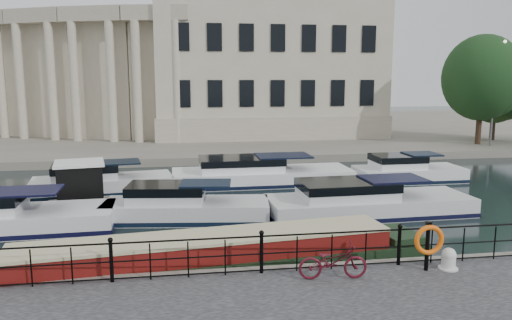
{
  "coord_description": "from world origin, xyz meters",
  "views": [
    {
      "loc": [
        -2.13,
        -15.15,
        5.9
      ],
      "look_at": [
        0.5,
        2.0,
        3.0
      ],
      "focal_mm": 35.0,
      "sensor_mm": 36.0,
      "label": 1
    }
  ],
  "objects_px": {
    "mooring_bollard": "(449,259)",
    "narrowboat": "(207,262)",
    "life_ring_post": "(429,241)",
    "harbour_hut": "(80,187)",
    "bicycle": "(333,261)"
  },
  "relations": [
    {
      "from": "mooring_bollard",
      "to": "life_ring_post",
      "type": "height_order",
      "value": "life_ring_post"
    },
    {
      "from": "mooring_bollard",
      "to": "harbour_hut",
      "type": "relative_size",
      "value": 0.19
    },
    {
      "from": "mooring_bollard",
      "to": "narrowboat",
      "type": "height_order",
      "value": "narrowboat"
    },
    {
      "from": "mooring_bollard",
      "to": "harbour_hut",
      "type": "xyz_separation_m",
      "value": [
        -11.93,
        10.75,
        0.12
      ]
    },
    {
      "from": "narrowboat",
      "to": "harbour_hut",
      "type": "height_order",
      "value": "harbour_hut"
    },
    {
      "from": "life_ring_post",
      "to": "narrowboat",
      "type": "height_order",
      "value": "life_ring_post"
    },
    {
      "from": "narrowboat",
      "to": "life_ring_post",
      "type": "bearing_deg",
      "value": -26.14
    },
    {
      "from": "bicycle",
      "to": "narrowboat",
      "type": "xyz_separation_m",
      "value": [
        -3.23,
        2.23,
        -0.67
      ]
    },
    {
      "from": "harbour_hut",
      "to": "mooring_bollard",
      "type": "bearing_deg",
      "value": -52.19
    },
    {
      "from": "life_ring_post",
      "to": "harbour_hut",
      "type": "relative_size",
      "value": 0.43
    },
    {
      "from": "harbour_hut",
      "to": "life_ring_post",
      "type": "bearing_deg",
      "value": -54.03
    },
    {
      "from": "mooring_bollard",
      "to": "narrowboat",
      "type": "xyz_separation_m",
      "value": [
        -6.67,
        2.05,
        -0.47
      ]
    },
    {
      "from": "mooring_bollard",
      "to": "life_ring_post",
      "type": "bearing_deg",
      "value": -173.75
    },
    {
      "from": "narrowboat",
      "to": "bicycle",
      "type": "bearing_deg",
      "value": -41.22
    },
    {
      "from": "life_ring_post",
      "to": "narrowboat",
      "type": "distance_m",
      "value": 6.45
    }
  ]
}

